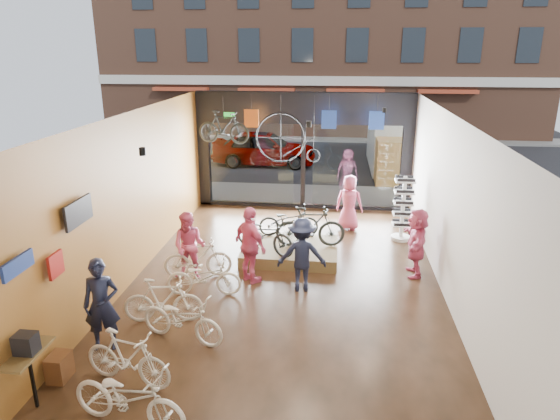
% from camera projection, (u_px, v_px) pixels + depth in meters
% --- Properties ---
extents(ground_plane, '(7.00, 12.00, 0.04)m').
position_uv_depth(ground_plane, '(284.00, 289.00, 11.20)').
color(ground_plane, black).
rests_on(ground_plane, ground).
extents(ceiling, '(7.00, 12.00, 0.04)m').
position_uv_depth(ceiling, '(284.00, 117.00, 10.00)').
color(ceiling, black).
rests_on(ceiling, ground).
extents(wall_left, '(0.04, 12.00, 3.80)m').
position_uv_depth(wall_left, '(125.00, 202.00, 10.98)').
color(wall_left, '#99612E').
rests_on(wall_left, ground).
extents(wall_right, '(0.04, 12.00, 3.80)m').
position_uv_depth(wall_right, '(454.00, 214.00, 10.22)').
color(wall_right, beige).
rests_on(wall_right, ground).
extents(wall_back, '(7.00, 0.04, 3.80)m').
position_uv_depth(wall_back, '(219.00, 394.00, 4.92)').
color(wall_back, beige).
rests_on(wall_back, ground).
extents(storefront, '(7.00, 0.26, 3.80)m').
position_uv_depth(storefront, '(303.00, 151.00, 16.26)').
color(storefront, black).
rests_on(storefront, ground).
extents(exit_sign, '(0.35, 0.06, 0.18)m').
position_uv_depth(exit_sign, '(229.00, 115.00, 16.05)').
color(exit_sign, '#198C26').
rests_on(exit_sign, storefront).
extents(street_road, '(30.00, 18.00, 0.02)m').
position_uv_depth(street_road, '(315.00, 153.00, 25.35)').
color(street_road, black).
rests_on(street_road, ground).
extents(sidewalk_near, '(30.00, 2.40, 0.12)m').
position_uv_depth(sidewalk_near, '(305.00, 195.00, 17.97)').
color(sidewalk_near, slate).
rests_on(sidewalk_near, ground).
extents(sidewalk_far, '(30.00, 2.00, 0.12)m').
position_uv_depth(sidewalk_far, '(318.00, 138.00, 29.10)').
color(sidewalk_far, slate).
rests_on(sidewalk_far, ground).
extents(opposite_building, '(26.00, 5.00, 14.00)m').
position_uv_depth(opposite_building, '(323.00, 13.00, 29.29)').
color(opposite_building, brown).
rests_on(opposite_building, ground).
extents(street_car, '(4.65, 1.87, 1.58)m').
position_uv_depth(street_car, '(264.00, 148.00, 22.51)').
color(street_car, gray).
rests_on(street_car, street_road).
extents(box_truck, '(2.21, 6.62, 2.61)m').
position_uv_depth(box_truck, '(399.00, 143.00, 20.77)').
color(box_truck, silver).
rests_on(box_truck, street_road).
extents(floor_bike_0, '(1.91, 1.00, 0.95)m').
position_uv_depth(floor_bike_0, '(129.00, 397.00, 7.00)').
color(floor_bike_0, beige).
rests_on(floor_bike_0, ground_plane).
extents(floor_bike_1, '(1.62, 0.78, 0.94)m').
position_uv_depth(floor_bike_1, '(127.00, 358.00, 7.90)').
color(floor_bike_1, beige).
rests_on(floor_bike_1, ground_plane).
extents(floor_bike_2, '(1.77, 1.03, 0.88)m').
position_uv_depth(floor_bike_2, '(182.00, 319.00, 9.09)').
color(floor_bike_2, beige).
rests_on(floor_bike_2, ground_plane).
extents(floor_bike_3, '(1.60, 0.66, 0.93)m').
position_uv_depth(floor_bike_3, '(163.00, 300.00, 9.69)').
color(floor_bike_3, beige).
rests_on(floor_bike_3, ground_plane).
extents(floor_bike_4, '(1.66, 0.73, 0.85)m').
position_uv_depth(floor_bike_4, '(204.00, 277.00, 10.77)').
color(floor_bike_4, beige).
rests_on(floor_bike_4, ground_plane).
extents(floor_bike_5, '(1.63, 0.79, 0.95)m').
position_uv_depth(floor_bike_5, '(198.00, 258.00, 11.59)').
color(floor_bike_5, beige).
rests_on(floor_bike_5, ground_plane).
extents(display_platform, '(2.40, 1.80, 0.30)m').
position_uv_depth(display_platform, '(290.00, 251.00, 12.81)').
color(display_platform, brown).
rests_on(display_platform, ground_plane).
extents(display_bike_left, '(1.86, 1.46, 0.94)m').
position_uv_depth(display_bike_left, '(264.00, 234.00, 12.28)').
color(display_bike_left, black).
rests_on(display_bike_left, display_platform).
extents(display_bike_mid, '(1.79, 0.68, 1.05)m').
position_uv_depth(display_bike_mid, '(310.00, 227.00, 12.59)').
color(display_bike_mid, black).
rests_on(display_bike_mid, display_platform).
extents(display_bike_right, '(1.64, 0.72, 0.83)m').
position_uv_depth(display_bike_right, '(289.00, 221.00, 13.32)').
color(display_bike_right, black).
rests_on(display_bike_right, display_platform).
extents(customer_0, '(0.70, 0.54, 1.71)m').
position_uv_depth(customer_0, '(102.00, 305.00, 8.74)').
color(customer_0, '#161C33').
rests_on(customer_0, ground_plane).
extents(customer_1, '(0.82, 0.65, 1.61)m').
position_uv_depth(customer_1, '(190.00, 246.00, 11.43)').
color(customer_1, '#CC4C72').
rests_on(customer_1, ground_plane).
extents(customer_2, '(1.06, 1.04, 1.79)m').
position_uv_depth(customer_2, '(250.00, 245.00, 11.23)').
color(customer_2, '#CC4C72').
rests_on(customer_2, ground_plane).
extents(customer_3, '(1.13, 0.72, 1.67)m').
position_uv_depth(customer_3, '(302.00, 255.00, 10.88)').
color(customer_3, '#161C33').
rests_on(customer_3, ground_plane).
extents(customer_4, '(0.89, 0.68, 1.64)m').
position_uv_depth(customer_4, '(349.00, 203.00, 14.56)').
color(customer_4, '#CC4C72').
rests_on(customer_4, ground_plane).
extents(customer_5, '(0.54, 1.54, 1.64)m').
position_uv_depth(customer_5, '(416.00, 242.00, 11.61)').
color(customer_5, '#CC4C72').
rests_on(customer_5, ground_plane).
extents(sunglasses_rack, '(0.59, 0.50, 1.82)m').
position_uv_depth(sunglasses_rack, '(403.00, 208.00, 13.73)').
color(sunglasses_rack, white).
rests_on(sunglasses_rack, ground_plane).
extents(wall_merch, '(0.40, 2.40, 2.60)m').
position_uv_depth(wall_merch, '(47.00, 304.00, 7.85)').
color(wall_merch, navy).
rests_on(wall_merch, wall_left).
extents(penny_farthing, '(1.88, 0.06, 1.50)m').
position_uv_depth(penny_farthing, '(291.00, 140.00, 14.94)').
color(penny_farthing, black).
rests_on(penny_farthing, ceiling).
extents(hung_bike, '(1.64, 0.74, 0.95)m').
position_uv_depth(hung_bike, '(224.00, 127.00, 14.48)').
color(hung_bike, black).
rests_on(hung_bike, ceiling).
extents(jersey_left, '(0.45, 0.03, 0.55)m').
position_uv_depth(jersey_left, '(251.00, 118.00, 15.32)').
color(jersey_left, '#CC5919').
rests_on(jersey_left, ceiling).
extents(jersey_mid, '(0.45, 0.03, 0.55)m').
position_uv_depth(jersey_mid, '(329.00, 120.00, 15.06)').
color(jersey_mid, '#1E3F99').
rests_on(jersey_mid, ceiling).
extents(jersey_right, '(0.45, 0.03, 0.55)m').
position_uv_depth(jersey_right, '(377.00, 120.00, 14.91)').
color(jersey_right, '#1E3F99').
rests_on(jersey_right, ceiling).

